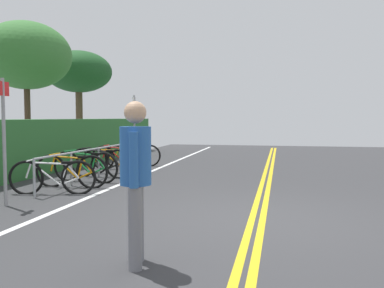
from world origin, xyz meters
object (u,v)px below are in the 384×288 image
at_px(bicycle_2, 85,167).
at_px(tree_far_right, 26,56).
at_px(tree_extra, 79,72).
at_px(bicycle_6, 133,155).
at_px(pedestrian, 136,172).
at_px(sign_post_far, 134,123).
at_px(bicycle_0, 53,177).
at_px(bicycle_1, 71,171).
at_px(bicycle_4, 116,161).
at_px(sign_post_near, 4,129).
at_px(bicycle_3, 100,163).
at_px(bicycle_5, 120,157).
at_px(bike_rack, 99,155).

height_order(bicycle_2, tree_far_right, tree_far_right).
xyz_separation_m(tree_far_right, tree_extra, (4.00, 0.09, -0.15)).
height_order(bicycle_6, pedestrian, pedestrian).
distance_m(bicycle_2, sign_post_far, 4.12).
bearing_deg(bicycle_2, bicycle_0, -176.29).
distance_m(bicycle_1, bicycle_4, 2.40).
relative_size(bicycle_0, bicycle_6, 1.02).
height_order(bicycle_2, tree_extra, tree_extra).
bearing_deg(sign_post_near, tree_extra, 20.90).
distance_m(bicycle_3, tree_far_right, 6.18).
xyz_separation_m(bicycle_2, bicycle_3, (0.79, -0.03, 0.01)).
relative_size(sign_post_near, tree_extra, 0.49).
height_order(bicycle_1, bicycle_5, bicycle_1).
relative_size(bicycle_2, bicycle_6, 1.06).
distance_m(bike_rack, bicycle_4, 0.85).
height_order(pedestrian, sign_post_far, sign_post_far).
bearing_deg(pedestrian, bicycle_5, 22.91).
xyz_separation_m(bicycle_0, pedestrian, (-3.48, -3.00, 0.64)).
bearing_deg(pedestrian, tree_extra, 29.24).
distance_m(bicycle_3, bicycle_6, 2.44).
relative_size(sign_post_near, sign_post_far, 0.97).
xyz_separation_m(bicycle_0, bicycle_2, (1.64, 0.11, 0.02)).
bearing_deg(bicycle_3, sign_post_far, 4.08).
xyz_separation_m(bicycle_0, sign_post_far, (5.63, 0.31, 1.02)).
xyz_separation_m(bike_rack, bicycle_5, (1.66, 0.07, -0.23)).
xyz_separation_m(pedestrian, sign_post_near, (2.29, 3.20, 0.35)).
height_order(sign_post_near, sign_post_far, sign_post_far).
bearing_deg(bicycle_3, bike_rack, 93.99).
height_order(bicycle_4, tree_far_right, tree_far_right).
height_order(bicycle_0, sign_post_far, sign_post_far).
bearing_deg(pedestrian, bicycle_1, 35.17).
xyz_separation_m(bicycle_4, tree_far_right, (2.36, 4.25, 3.32)).
height_order(bicycle_5, sign_post_near, sign_post_near).
xyz_separation_m(pedestrian, tree_far_right, (9.08, 7.23, 2.69)).
bearing_deg(tree_far_right, bicycle_0, -142.91).
relative_size(bicycle_3, sign_post_near, 0.82).
height_order(bicycle_1, bicycle_4, bicycle_1).
height_order(bicycle_1, sign_post_near, sign_post_near).
height_order(bicycle_0, tree_extra, tree_extra).
xyz_separation_m(bicycle_5, tree_extra, (5.52, 4.13, 3.17)).
relative_size(pedestrian, tree_extra, 0.38).
xyz_separation_m(sign_post_far, tree_far_right, (-0.04, 3.92, 2.31)).
bearing_deg(bicycle_4, bicycle_2, 175.57).
relative_size(bicycle_1, tree_far_right, 0.35).
relative_size(bicycle_6, tree_extra, 0.38).
distance_m(bicycle_1, bicycle_5, 3.25).
xyz_separation_m(bicycle_1, pedestrian, (-4.31, -3.04, 0.62)).
height_order(bicycle_3, bicycle_6, bicycle_3).
relative_size(bicycle_1, sign_post_near, 0.78).
bearing_deg(bicycle_6, sign_post_far, 16.21).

